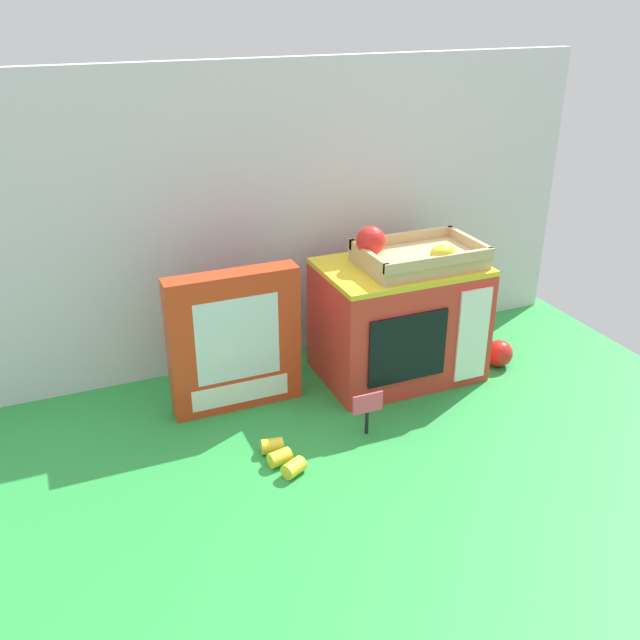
{
  "coord_description": "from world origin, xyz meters",
  "views": [
    {
      "loc": [
        -0.56,
        -1.34,
        0.88
      ],
      "look_at": [
        0.01,
        0.02,
        0.18
      ],
      "focal_mm": 39.6,
      "sensor_mm": 36.0,
      "label": 1
    }
  ],
  "objects_px": {
    "price_sign": "(368,407)",
    "food_groups_crate": "(414,255)",
    "toy_microwave": "(399,320)",
    "loose_toy_banana": "(282,457)",
    "loose_toy_apple": "(499,353)",
    "cookie_set_box": "(235,342)"
  },
  "relations": [
    {
      "from": "food_groups_crate",
      "to": "loose_toy_apple",
      "type": "relative_size",
      "value": 4.11
    },
    {
      "from": "toy_microwave",
      "to": "cookie_set_box",
      "type": "relative_size",
      "value": 1.15
    },
    {
      "from": "loose_toy_apple",
      "to": "toy_microwave",
      "type": "bearing_deg",
      "value": 164.82
    },
    {
      "from": "food_groups_crate",
      "to": "price_sign",
      "type": "xyz_separation_m",
      "value": [
        -0.21,
        -0.2,
        -0.25
      ]
    },
    {
      "from": "cookie_set_box",
      "to": "loose_toy_apple",
      "type": "xyz_separation_m",
      "value": [
        0.67,
        -0.08,
        -0.13
      ]
    },
    {
      "from": "loose_toy_banana",
      "to": "loose_toy_apple",
      "type": "distance_m",
      "value": 0.68
    },
    {
      "from": "toy_microwave",
      "to": "food_groups_crate",
      "type": "xyz_separation_m",
      "value": [
        0.02,
        -0.02,
        0.17
      ]
    },
    {
      "from": "loose_toy_banana",
      "to": "loose_toy_apple",
      "type": "bearing_deg",
      "value": 14.98
    },
    {
      "from": "toy_microwave",
      "to": "cookie_set_box",
      "type": "xyz_separation_m",
      "value": [
        -0.41,
        0.01,
        0.02
      ]
    },
    {
      "from": "food_groups_crate",
      "to": "loose_toy_apple",
      "type": "height_order",
      "value": "food_groups_crate"
    },
    {
      "from": "loose_toy_banana",
      "to": "cookie_set_box",
      "type": "bearing_deg",
      "value": 93.71
    },
    {
      "from": "price_sign",
      "to": "food_groups_crate",
      "type": "bearing_deg",
      "value": 43.16
    },
    {
      "from": "food_groups_crate",
      "to": "cookie_set_box",
      "type": "height_order",
      "value": "food_groups_crate"
    },
    {
      "from": "cookie_set_box",
      "to": "food_groups_crate",
      "type": "bearing_deg",
      "value": -3.7
    },
    {
      "from": "toy_microwave",
      "to": "loose_toy_banana",
      "type": "height_order",
      "value": "toy_microwave"
    },
    {
      "from": "food_groups_crate",
      "to": "loose_toy_banana",
      "type": "distance_m",
      "value": 0.56
    },
    {
      "from": "loose_toy_apple",
      "to": "loose_toy_banana",
      "type": "bearing_deg",
      "value": -165.02
    },
    {
      "from": "toy_microwave",
      "to": "price_sign",
      "type": "relative_size",
      "value": 3.78
    },
    {
      "from": "price_sign",
      "to": "toy_microwave",
      "type": "bearing_deg",
      "value": 48.99
    },
    {
      "from": "loose_toy_apple",
      "to": "price_sign",
      "type": "bearing_deg",
      "value": -161.92
    },
    {
      "from": "toy_microwave",
      "to": "food_groups_crate",
      "type": "relative_size",
      "value": 1.33
    },
    {
      "from": "cookie_set_box",
      "to": "loose_toy_apple",
      "type": "relative_size",
      "value": 4.74
    }
  ]
}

